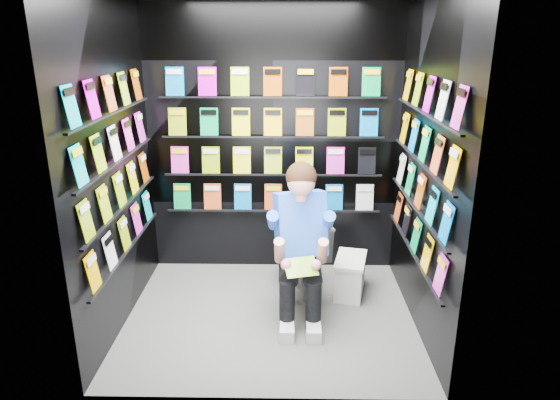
{
  "coord_description": "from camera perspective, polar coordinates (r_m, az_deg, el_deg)",
  "views": [
    {
      "loc": [
        0.15,
        -3.69,
        2.28
      ],
      "look_at": [
        0.08,
        0.15,
        0.99
      ],
      "focal_mm": 32.0,
      "sensor_mm": 36.0,
      "label": 1
    }
  ],
  "objects": [
    {
      "name": "longbox_lid",
      "position": [
        4.57,
        8.09,
        -6.77
      ],
      "size": [
        0.35,
        0.5,
        0.03
      ],
      "primitive_type": "cube",
      "rotation": [
        0.0,
        0.0,
        -0.22
      ],
      "color": "white",
      "rests_on": "longbox"
    },
    {
      "name": "comics_left",
      "position": [
        4.04,
        -18.11,
        3.64
      ],
      "size": [
        0.06,
        1.7,
        1.37
      ],
      "primitive_type": null,
      "color": "#D04E21",
      "rests_on": "wall_left"
    },
    {
      "name": "comics_back",
      "position": [
        4.77,
        -0.81,
        6.72
      ],
      "size": [
        2.1,
        0.06,
        1.37
      ],
      "primitive_type": null,
      "color": "#D04E21",
      "rests_on": "wall_back"
    },
    {
      "name": "wall_right",
      "position": [
        3.96,
        16.38,
        3.45
      ],
      "size": [
        0.04,
        2.0,
        2.6
      ],
      "primitive_type": "cube",
      "color": "black",
      "rests_on": "floor"
    },
    {
      "name": "toilet",
      "position": [
        4.6,
        2.17,
        -6.03
      ],
      "size": [
        0.6,
        0.83,
        0.73
      ],
      "primitive_type": "imported",
      "rotation": [
        0.0,
        0.0,
        3.4
      ],
      "color": "white",
      "rests_on": "floor"
    },
    {
      "name": "comics_right",
      "position": [
        3.95,
        15.97,
        3.53
      ],
      "size": [
        0.06,
        1.7,
        1.37
      ],
      "primitive_type": null,
      "color": "#D04E21",
      "rests_on": "wall_right"
    },
    {
      "name": "wall_front",
      "position": [
        2.87,
        -2.04,
        -1.44
      ],
      "size": [
        2.4,
        0.04,
        2.6
      ],
      "primitive_type": "cube",
      "color": "black",
      "rests_on": "floor"
    },
    {
      "name": "wall_back",
      "position": [
        4.8,
        -0.8,
        6.73
      ],
      "size": [
        2.4,
        0.04,
        2.6
      ],
      "primitive_type": "cube",
      "color": "black",
      "rests_on": "floor"
    },
    {
      "name": "floor",
      "position": [
        4.34,
        -1.14,
        -13.15
      ],
      "size": [
        2.4,
        2.4,
        0.0
      ],
      "primitive_type": "plane",
      "color": "#5B5B59",
      "rests_on": "ground"
    },
    {
      "name": "longbox",
      "position": [
        4.65,
        7.99,
        -8.75
      ],
      "size": [
        0.33,
        0.47,
        0.32
      ],
      "primitive_type": "cube",
      "rotation": [
        0.0,
        0.0,
        -0.22
      ],
      "color": "white",
      "rests_on": "floor"
    },
    {
      "name": "held_comic",
      "position": [
        3.85,
        2.41,
        -7.66
      ],
      "size": [
        0.28,
        0.21,
        0.11
      ],
      "primitive_type": "cube",
      "rotation": [
        -0.96,
        0.0,
        0.26
      ],
      "color": "green",
      "rests_on": "reader"
    },
    {
      "name": "reader",
      "position": [
        4.09,
        2.34,
        -2.9
      ],
      "size": [
        0.73,
        0.91,
        1.47
      ],
      "primitive_type": null,
      "rotation": [
        0.0,
        0.0,
        0.26
      ],
      "color": "blue",
      "rests_on": "toilet"
    },
    {
      "name": "wall_left",
      "position": [
        4.05,
        -18.51,
        3.56
      ],
      "size": [
        0.04,
        2.0,
        2.6
      ],
      "primitive_type": "cube",
      "color": "black",
      "rests_on": "floor"
    }
  ]
}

